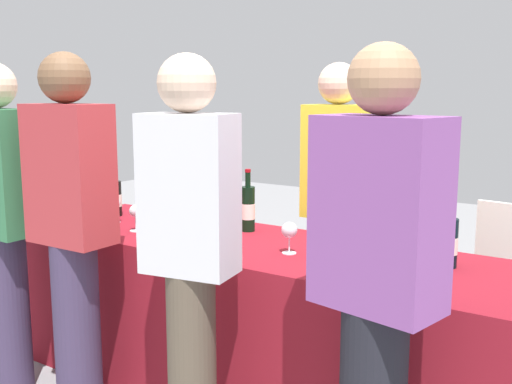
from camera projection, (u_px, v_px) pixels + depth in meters
The scene contains 17 objects.
tasting_table at pixel (256, 321), 2.98m from camera, with size 2.58×0.76×0.79m, color maroon.
wine_bottle_0 at pixel (115, 198), 3.54m from camera, with size 0.07×0.07×0.31m.
wine_bottle_1 at pixel (179, 202), 3.38m from camera, with size 0.08×0.08×0.30m.
wine_bottle_2 at pixel (248, 208), 3.15m from camera, with size 0.07×0.07×0.33m.
wine_bottle_3 at pixel (348, 226), 2.72m from camera, with size 0.07×0.07×0.33m.
wine_bottle_4 at pixel (449, 242), 2.49m from camera, with size 0.07×0.07×0.30m.
wine_glass_0 at pixel (114, 204), 3.35m from camera, with size 0.07×0.07×0.15m.
wine_glass_1 at pixel (136, 212), 3.14m from camera, with size 0.07×0.07×0.14m.
wine_glass_2 at pixel (170, 216), 3.09m from camera, with size 0.07×0.07×0.13m.
wine_glass_3 at pixel (224, 228), 2.76m from camera, with size 0.07×0.07×0.15m.
wine_glass_4 at pixel (289, 231), 2.71m from camera, with size 0.07×0.07×0.15m.
ice_bucket at pixel (399, 246), 2.48m from camera, with size 0.23×0.23×0.19m, color silver.
server_pouring at pixel (336, 200), 3.31m from camera, with size 0.36×0.22×1.67m.
guest_0 at pixel (2, 216), 2.96m from camera, with size 0.37×0.22×1.65m.
guest_1 at pixel (72, 224), 2.73m from camera, with size 0.39×0.23×1.68m.
guest_2 at pixel (190, 248), 2.33m from camera, with size 0.38×0.26×1.65m.
guest_3 at pixel (377, 284), 1.94m from camera, with size 0.44×0.30×1.66m.
Camera 1 is at (1.58, -2.35, 1.51)m, focal length 42.32 mm.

